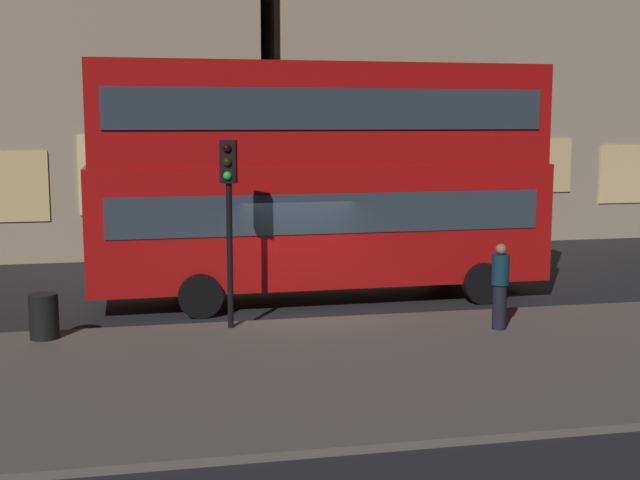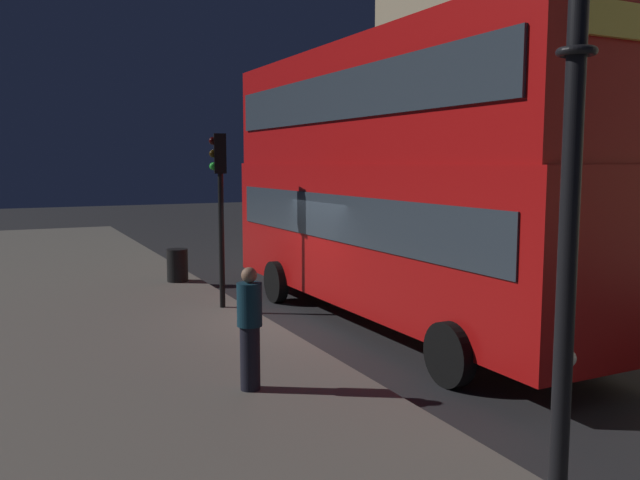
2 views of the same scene
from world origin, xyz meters
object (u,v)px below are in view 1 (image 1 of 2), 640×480
Objects in this scene: double_decker_bus at (320,172)px; pedestrian at (500,285)px; litter_bin at (44,316)px; traffic_light_near_kerb at (229,194)px.

double_decker_bus is 5.37m from pedestrian.
double_decker_bus is 7.19m from litter_bin.
traffic_light_near_kerb is 4.27m from litter_bin.
double_decker_bus is at bearing 26.00° from litter_bin.
pedestrian is 8.97m from litter_bin.
litter_bin is at bearing -172.46° from pedestrian.
litter_bin is (-6.05, -2.95, -2.54)m from double_decker_bus.
double_decker_bus reaches higher than litter_bin.
traffic_light_near_kerb is at bearing -178.36° from pedestrian.
litter_bin is at bearing -154.74° from double_decker_bus.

